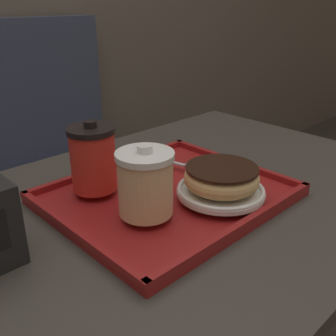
{
  "coord_description": "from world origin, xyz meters",
  "views": [
    {
      "loc": [
        -0.45,
        -0.47,
        1.07
      ],
      "look_at": [
        -0.0,
        0.0,
        0.78
      ],
      "focal_mm": 42.0,
      "sensor_mm": 36.0,
      "label": 1
    }
  ],
  "objects_px": {
    "donut_chocolate_glazed": "(222,177)",
    "spoon": "(184,164)",
    "coffee_cup_front": "(145,183)",
    "coffee_cup_rear": "(93,158)"
  },
  "relations": [
    {
      "from": "spoon",
      "to": "coffee_cup_front",
      "type": "bearing_deg",
      "value": -76.35
    },
    {
      "from": "coffee_cup_front",
      "to": "spoon",
      "type": "height_order",
      "value": "coffee_cup_front"
    },
    {
      "from": "coffee_cup_front",
      "to": "donut_chocolate_glazed",
      "type": "bearing_deg",
      "value": -17.42
    },
    {
      "from": "donut_chocolate_glazed",
      "to": "spoon",
      "type": "bearing_deg",
      "value": 71.94
    },
    {
      "from": "coffee_cup_front",
      "to": "spoon",
      "type": "xyz_separation_m",
      "value": [
        0.18,
        0.09,
        -0.05
      ]
    },
    {
      "from": "donut_chocolate_glazed",
      "to": "spoon",
      "type": "xyz_separation_m",
      "value": [
        0.04,
        0.13,
        -0.03
      ]
    },
    {
      "from": "coffee_cup_rear",
      "to": "spoon",
      "type": "relative_size",
      "value": 0.91
    },
    {
      "from": "coffee_cup_rear",
      "to": "donut_chocolate_glazed",
      "type": "xyz_separation_m",
      "value": [
        0.15,
        -0.18,
        -0.03
      ]
    },
    {
      "from": "coffee_cup_front",
      "to": "coffee_cup_rear",
      "type": "distance_m",
      "value": 0.13
    },
    {
      "from": "donut_chocolate_glazed",
      "to": "coffee_cup_front",
      "type": "bearing_deg",
      "value": 162.58
    }
  ]
}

